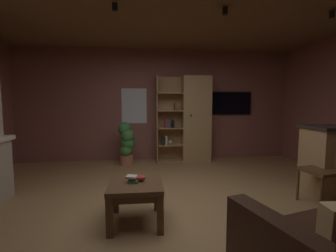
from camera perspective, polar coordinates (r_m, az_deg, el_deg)
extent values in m
cube|color=#A37A4C|center=(3.16, 0.84, -20.24)|extent=(6.54, 5.63, 0.02)
cube|color=#8E544C|center=(5.68, -2.70, 5.13)|extent=(6.66, 0.06, 2.65)
cube|color=white|center=(5.64, -8.26, 4.88)|extent=(0.59, 0.01, 0.83)
cube|color=tan|center=(5.54, 6.85, 1.69)|extent=(0.66, 0.38, 1.99)
cube|color=tan|center=(5.62, 0.13, 1.78)|extent=(0.61, 0.02, 1.99)
cube|color=tan|center=(5.41, -2.76, 1.63)|extent=(0.02, 0.38, 1.99)
sphere|color=black|center=(5.30, 5.63, 2.61)|extent=(0.04, 0.04, 0.04)
cube|color=tan|center=(5.59, 0.33, -8.49)|extent=(0.61, 0.38, 0.02)
cube|color=tan|center=(5.51, 0.33, -4.57)|extent=(0.61, 0.38, 0.02)
cube|color=tan|center=(5.45, 0.33, -0.44)|extent=(0.61, 0.38, 0.02)
cube|color=tan|center=(5.43, 0.34, 3.76)|extent=(0.61, 0.38, 0.02)
cube|color=tan|center=(5.43, 0.34, 7.97)|extent=(0.61, 0.38, 0.02)
cube|color=black|center=(5.42, -1.34, -3.68)|extent=(0.04, 0.23, 0.18)
cube|color=black|center=(5.40, 1.24, 0.56)|extent=(0.04, 0.23, 0.18)
cube|color=#B22D2D|center=(5.38, -0.53, 0.51)|extent=(0.05, 0.23, 0.17)
cube|color=#2D4C8C|center=(5.38, -0.05, 0.61)|extent=(0.05, 0.23, 0.19)
cube|color=brown|center=(5.39, 1.81, 4.72)|extent=(0.04, 0.23, 0.16)
cube|color=beige|center=(5.43, -0.51, -3.55)|extent=(0.04, 0.23, 0.20)
sphere|color=beige|center=(5.50, 0.48, -4.05)|extent=(0.10, 0.10, 0.10)
cube|color=brown|center=(2.76, -7.92, -13.95)|extent=(0.60, 0.64, 0.05)
cube|color=brown|center=(2.78, -7.90, -15.22)|extent=(0.54, 0.57, 0.08)
cube|color=brown|center=(2.61, -14.11, -20.81)|extent=(0.07, 0.07, 0.42)
cube|color=brown|center=(2.60, -1.92, -20.83)|extent=(0.07, 0.07, 0.42)
cube|color=brown|center=(3.12, -12.66, -16.31)|extent=(0.07, 0.07, 0.42)
cube|color=brown|center=(3.10, -2.73, -16.29)|extent=(0.07, 0.07, 0.42)
cube|color=#387247|center=(2.73, -8.48, -13.27)|extent=(0.12, 0.10, 0.03)
cube|color=#B22D2D|center=(2.77, -6.99, -12.42)|extent=(0.13, 0.12, 0.03)
cube|color=beige|center=(2.73, -8.89, -12.16)|extent=(0.14, 0.13, 0.02)
cube|color=brown|center=(3.81, 33.21, -9.13)|extent=(0.49, 0.49, 0.04)
cube|color=brown|center=(3.90, 35.20, -5.29)|extent=(0.11, 0.40, 0.44)
cylinder|color=brown|center=(3.85, 29.17, -12.31)|extent=(0.04, 0.04, 0.46)
cylinder|color=brown|center=(3.62, 33.37, -13.63)|extent=(0.04, 0.04, 0.46)
cylinder|color=brown|center=(4.11, 32.73, -11.39)|extent=(0.04, 0.04, 0.46)
cylinder|color=#B77051|center=(5.33, -10.06, -8.15)|extent=(0.29, 0.29, 0.22)
sphere|color=#3D7F3D|center=(5.26, -10.22, -5.97)|extent=(0.26, 0.26, 0.26)
sphere|color=#3D7F3D|center=(5.27, -9.78, -4.06)|extent=(0.33, 0.33, 0.33)
sphere|color=#3D7F3D|center=(5.20, -9.87, -2.36)|extent=(0.29, 0.29, 0.29)
sphere|color=#3D7F3D|center=(5.22, -10.56, -0.60)|extent=(0.28, 0.28, 0.28)
cube|color=black|center=(6.02, 15.19, 5.40)|extent=(1.00, 0.05, 0.56)
cube|color=black|center=(6.00, 15.28, 5.40)|extent=(0.96, 0.01, 0.52)
cylinder|color=black|center=(3.39, -12.86, 26.48)|extent=(0.07, 0.07, 0.09)
cylinder|color=black|center=(3.53, 13.78, 25.55)|extent=(0.07, 0.07, 0.09)
cylinder|color=black|center=(4.21, 35.15, 21.37)|extent=(0.07, 0.07, 0.09)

